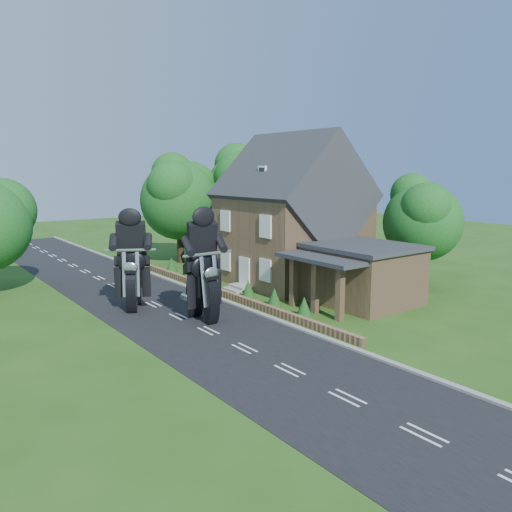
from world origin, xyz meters
TOP-DOWN VIEW (x-y plane):
  - ground at (0.00, 0.00)m, footprint 120.00×120.00m
  - road at (0.00, 0.00)m, footprint 7.00×80.00m
  - kerb at (3.65, 0.00)m, footprint 0.30×80.00m
  - garden_wall at (4.30, 5.00)m, footprint 0.30×22.00m
  - house at (10.49, 6.00)m, footprint 9.54×8.64m
  - annex at (9.87, -0.80)m, footprint 7.05×5.94m
  - tree_annex_side at (17.13, 0.10)m, footprint 5.64×5.20m
  - tree_house_right at (16.65, 8.62)m, footprint 6.51×6.00m
  - tree_behind_house at (14.18, 16.14)m, footprint 7.81×7.20m
  - tree_behind_left at (8.16, 17.13)m, footprint 6.94×6.40m
  - shrub_a at (5.30, -1.00)m, footprint 0.90×0.90m
  - shrub_b at (5.30, 1.50)m, footprint 0.90×0.90m
  - shrub_c at (5.30, 4.00)m, footprint 0.90×0.90m
  - shrub_d at (5.30, 9.00)m, footprint 0.90×0.90m
  - shrub_e at (5.30, 11.50)m, footprint 0.90×0.90m
  - shrub_f at (5.30, 14.00)m, footprint 0.90×0.90m
  - motorcycle_lead at (0.69, 1.61)m, footprint 0.49×1.89m
  - motorcycle_follow at (-1.30, 5.76)m, footprint 1.32×1.80m

SIDE VIEW (x-z plane):
  - ground at x=0.00m, z-range 0.00..0.00m
  - road at x=0.00m, z-range 0.00..0.02m
  - kerb at x=3.65m, z-range 0.00..0.12m
  - garden_wall at x=4.30m, z-range 0.00..0.40m
  - shrub_a at x=5.30m, z-range 0.00..1.10m
  - shrub_b at x=5.30m, z-range 0.00..1.10m
  - shrub_c at x=5.30m, z-range 0.00..1.10m
  - shrub_d at x=5.30m, z-range 0.00..1.10m
  - shrub_e at x=5.30m, z-range 0.00..1.10m
  - shrub_f at x=5.30m, z-range 0.00..1.10m
  - motorcycle_follow at x=-1.30m, z-range 0.00..1.69m
  - motorcycle_lead at x=0.69m, z-range 0.00..1.76m
  - annex at x=9.87m, z-range 0.05..3.49m
  - house at x=10.49m, z-range -0.78..9.46m
  - tree_annex_side at x=17.13m, z-range 0.95..8.43m
  - tree_house_right at x=16.65m, z-range 0.99..9.39m
  - tree_behind_left at x=8.16m, z-range 1.15..10.31m
  - tree_behind_house at x=14.18m, z-range 1.19..11.27m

